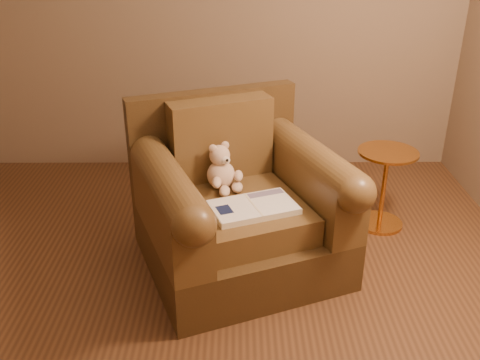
{
  "coord_description": "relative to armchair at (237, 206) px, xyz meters",
  "views": [
    {
      "loc": [
        0.21,
        -2.27,
        1.89
      ],
      "look_at": [
        0.23,
        0.41,
        0.59
      ],
      "focal_mm": 40.0,
      "sensor_mm": 36.0,
      "label": 1
    }
  ],
  "objects": [
    {
      "name": "floor",
      "position": [
        -0.21,
        -0.51,
        -0.37
      ],
      "size": [
        4.0,
        4.0,
        0.0
      ],
      "primitive_type": "plane",
      "color": "#55341D",
      "rests_on": "ground"
    },
    {
      "name": "armchair",
      "position": [
        0.0,
        0.0,
        0.0
      ],
      "size": [
        1.38,
        1.35,
        0.97
      ],
      "rotation": [
        0.0,
        0.0,
        0.37
      ],
      "color": "#422D16",
      "rests_on": "floor"
    },
    {
      "name": "teddy_bear",
      "position": [
        -0.09,
        0.06,
        0.2
      ],
      "size": [
        0.21,
        0.24,
        0.29
      ],
      "rotation": [
        0.0,
        0.0,
        0.62
      ],
      "color": "beige",
      "rests_on": "armchair"
    },
    {
      "name": "guidebook",
      "position": [
        0.09,
        -0.21,
        0.11
      ],
      "size": [
        0.53,
        0.42,
        0.04
      ],
      "rotation": [
        0.0,
        0.0,
        0.36
      ],
      "color": "beige",
      "rests_on": "armchair"
    },
    {
      "name": "side_table",
      "position": [
        0.99,
        0.42,
        -0.08
      ],
      "size": [
        0.39,
        0.39,
        0.55
      ],
      "color": "gold",
      "rests_on": "floor"
    }
  ]
}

